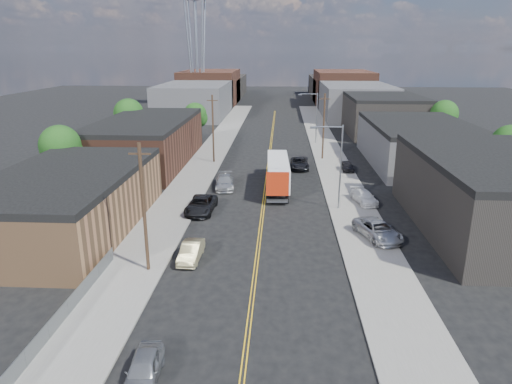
# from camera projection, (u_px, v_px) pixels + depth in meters

# --- Properties ---
(ground) EXTENTS (260.00, 260.00, 0.00)m
(ground) POSITION_uv_depth(u_px,v_px,m) (271.00, 143.00, 82.22)
(ground) COLOR black
(ground) RESTS_ON ground
(centerline) EXTENTS (0.32, 120.00, 0.01)m
(centerline) POSITION_uv_depth(u_px,v_px,m) (269.00, 163.00, 67.94)
(centerline) COLOR gold
(centerline) RESTS_ON ground
(sidewalk_left) EXTENTS (5.00, 140.00, 0.15)m
(sidewalk_left) POSITION_uv_depth(u_px,v_px,m) (205.00, 162.00, 68.42)
(sidewalk_left) COLOR slate
(sidewalk_left) RESTS_ON ground
(sidewalk_right) EXTENTS (5.00, 140.00, 0.15)m
(sidewalk_right) POSITION_uv_depth(u_px,v_px,m) (333.00, 164.00, 67.41)
(sidewalk_right) COLOR slate
(sidewalk_right) RESTS_ON ground
(warehouse_tan) EXTENTS (12.00, 22.00, 5.60)m
(warehouse_tan) POSITION_uv_depth(u_px,v_px,m) (67.00, 201.00, 42.34)
(warehouse_tan) COLOR brown
(warehouse_tan) RESTS_ON ground
(warehouse_brown) EXTENTS (12.00, 26.00, 6.60)m
(warehouse_brown) POSITION_uv_depth(u_px,v_px,m) (146.00, 141.00, 66.95)
(warehouse_brown) COLOR #46271C
(warehouse_brown) RESTS_ON ground
(industrial_right_a) EXTENTS (14.00, 22.00, 7.10)m
(industrial_right_a) POSITION_uv_depth(u_px,v_px,m) (500.00, 194.00, 41.90)
(industrial_right_a) COLOR black
(industrial_right_a) RESTS_ON ground
(industrial_right_b) EXTENTS (14.00, 24.00, 6.10)m
(industrial_right_b) POSITION_uv_depth(u_px,v_px,m) (419.00, 143.00, 66.81)
(industrial_right_b) COLOR #39393B
(industrial_right_b) RESTS_ON ground
(industrial_right_c) EXTENTS (14.00, 22.00, 7.60)m
(industrial_right_c) POSITION_uv_depth(u_px,v_px,m) (382.00, 114.00, 91.34)
(industrial_right_c) COLOR black
(industrial_right_c) RESTS_ON ground
(skyline_left_a) EXTENTS (16.00, 30.00, 8.00)m
(skyline_left_a) POSITION_uv_depth(u_px,v_px,m) (196.00, 100.00, 115.41)
(skyline_left_a) COLOR #39393B
(skyline_left_a) RESTS_ON ground
(skyline_right_a) EXTENTS (16.00, 30.00, 8.00)m
(skyline_right_a) POSITION_uv_depth(u_px,v_px,m) (355.00, 101.00, 113.29)
(skyline_right_a) COLOR #39393B
(skyline_right_a) RESTS_ON ground
(skyline_left_b) EXTENTS (16.00, 26.00, 10.00)m
(skyline_left_b) POSITION_uv_depth(u_px,v_px,m) (210.00, 88.00, 138.92)
(skyline_left_b) COLOR #46271C
(skyline_left_b) RESTS_ON ground
(skyline_right_b) EXTENTS (16.00, 26.00, 10.00)m
(skyline_right_b) POSITION_uv_depth(u_px,v_px,m) (343.00, 88.00, 136.80)
(skyline_right_b) COLOR #46271C
(skyline_right_b) RESTS_ON ground
(skyline_left_c) EXTENTS (16.00, 40.00, 7.00)m
(skyline_left_c) POSITION_uv_depth(u_px,v_px,m) (219.00, 87.00, 158.42)
(skyline_left_c) COLOR black
(skyline_left_c) RESTS_ON ground
(skyline_right_c) EXTENTS (16.00, 40.00, 7.00)m
(skyline_right_c) POSITION_uv_depth(u_px,v_px,m) (335.00, 88.00, 156.30)
(skyline_right_c) COLOR black
(skyline_right_c) RESTS_ON ground
(streetlight_near) EXTENTS (3.39, 0.25, 9.00)m
(streetlight_near) POSITION_uv_depth(u_px,v_px,m) (337.00, 160.00, 46.89)
(streetlight_near) COLOR gray
(streetlight_near) RESTS_ON ground
(streetlight_far) EXTENTS (3.39, 0.25, 9.00)m
(streetlight_far) POSITION_uv_depth(u_px,v_px,m) (314.00, 114.00, 80.22)
(streetlight_far) COLOR gray
(streetlight_far) RESTS_ON ground
(utility_pole_left_near) EXTENTS (1.60, 0.26, 10.00)m
(utility_pole_left_near) POSITION_uv_depth(u_px,v_px,m) (144.00, 208.00, 33.50)
(utility_pole_left_near) COLOR black
(utility_pole_left_near) RESTS_ON ground
(utility_pole_left_far) EXTENTS (1.60, 0.26, 10.00)m
(utility_pole_left_far) POSITION_uv_depth(u_px,v_px,m) (213.00, 128.00, 66.83)
(utility_pole_left_far) COLOR black
(utility_pole_left_far) RESTS_ON ground
(utility_pole_right) EXTENTS (1.60, 0.26, 10.00)m
(utility_pole_right) POSITION_uv_depth(u_px,v_px,m) (324.00, 126.00, 68.82)
(utility_pole_right) COLOR black
(utility_pole_right) RESTS_ON ground
(chainlink_fence) EXTENTS (0.05, 16.00, 1.22)m
(chainlink_fence) POSITION_uv_depth(u_px,v_px,m) (68.00, 308.00, 28.83)
(chainlink_fence) COLOR slate
(chainlink_fence) RESTS_ON ground
(tree_left_near) EXTENTS (4.85, 4.76, 7.91)m
(tree_left_near) POSITION_uv_depth(u_px,v_px,m) (61.00, 148.00, 53.37)
(tree_left_near) COLOR black
(tree_left_near) RESTS_ON ground
(tree_left_mid) EXTENTS (5.10, 5.04, 8.37)m
(tree_left_mid) POSITION_uv_depth(u_px,v_px,m) (129.00, 116.00, 77.08)
(tree_left_mid) COLOR black
(tree_left_mid) RESTS_ON ground
(tree_left_far) EXTENTS (4.35, 4.20, 6.97)m
(tree_left_far) POSITION_uv_depth(u_px,v_px,m) (196.00, 116.00, 83.50)
(tree_left_far) COLOR black
(tree_left_far) RESTS_ON ground
(tree_right_near) EXTENTS (4.60, 4.48, 7.44)m
(tree_right_near) POSITION_uv_depth(u_px,v_px,m) (510.00, 146.00, 56.31)
(tree_right_near) COLOR black
(tree_right_near) RESTS_ON ground
(tree_right_far) EXTENTS (4.85, 4.76, 7.91)m
(tree_right_far) POSITION_uv_depth(u_px,v_px,m) (444.00, 116.00, 79.07)
(tree_right_far) COLOR black
(tree_right_far) RESTS_ON ground
(semi_truck) EXTENTS (2.81, 14.42, 3.76)m
(semi_truck) POSITION_uv_depth(u_px,v_px,m) (278.00, 170.00, 55.75)
(semi_truck) COLOR silver
(semi_truck) RESTS_ON ground
(car_left_a) EXTENTS (1.93, 4.23, 1.41)m
(car_left_a) POSITION_uv_depth(u_px,v_px,m) (144.00, 369.00, 23.23)
(car_left_a) COLOR #9B9EA0
(car_left_a) RESTS_ON ground
(car_left_b) EXTENTS (1.60, 4.32, 1.41)m
(car_left_b) POSITION_uv_depth(u_px,v_px,m) (191.00, 252.00, 36.71)
(car_left_b) COLOR tan
(car_left_b) RESTS_ON ground
(car_left_c) EXTENTS (2.91, 5.89, 1.61)m
(car_left_c) POSITION_uv_depth(u_px,v_px,m) (201.00, 205.00, 47.40)
(car_left_c) COLOR black
(car_left_c) RESTS_ON ground
(car_left_d) EXTENTS (2.77, 5.52, 1.54)m
(car_left_d) POSITION_uv_depth(u_px,v_px,m) (225.00, 182.00, 55.61)
(car_left_d) COLOR #989B9D
(car_left_d) RESTS_ON ground
(car_right_lot_a) EXTENTS (4.31, 6.17, 1.56)m
(car_right_lot_a) POSITION_uv_depth(u_px,v_px,m) (378.00, 230.00, 40.48)
(car_right_lot_a) COLOR #ABADB0
(car_right_lot_a) RESTS_ON sidewalk_right
(car_right_lot_b) EXTENTS (2.90, 4.88, 1.33)m
(car_right_lot_b) POSITION_uv_depth(u_px,v_px,m) (364.00, 197.00, 49.87)
(car_right_lot_b) COLOR silver
(car_right_lot_b) RESTS_ON sidewalk_right
(car_right_lot_c) EXTENTS (1.73, 3.88, 1.29)m
(car_right_lot_c) POSITION_uv_depth(u_px,v_px,m) (347.00, 166.00, 63.10)
(car_right_lot_c) COLOR black
(car_right_lot_c) RESTS_ON sidewalk_right
(car_ahead_truck) EXTENTS (2.53, 5.48, 1.52)m
(car_ahead_truck) POSITION_uv_depth(u_px,v_px,m) (300.00, 163.00, 64.74)
(car_ahead_truck) COLOR black
(car_ahead_truck) RESTS_ON ground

